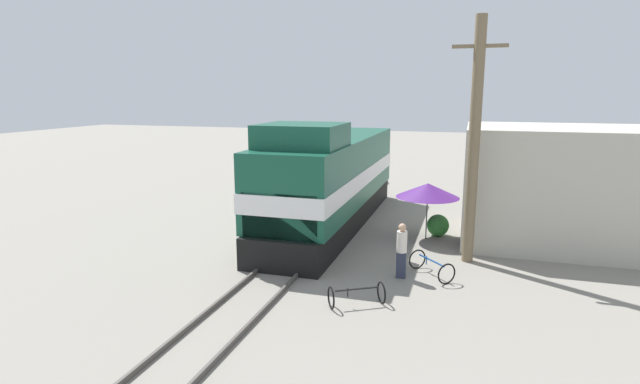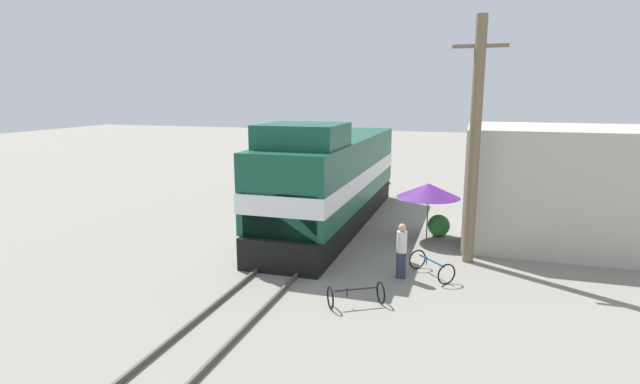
{
  "view_description": "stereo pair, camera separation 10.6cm",
  "coord_description": "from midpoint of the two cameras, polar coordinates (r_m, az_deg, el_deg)",
  "views": [
    {
      "loc": [
        5.94,
        -17.84,
        5.97
      ],
      "look_at": [
        1.2,
        -2.28,
        2.7
      ],
      "focal_mm": 28.0,
      "sensor_mm": 36.0,
      "label": 1
    },
    {
      "loc": [
        6.04,
        -17.81,
        5.97
      ],
      "look_at": [
        1.2,
        -2.28,
        2.7
      ],
      "focal_mm": 28.0,
      "sensor_mm": 36.0,
      "label": 2
    }
  ],
  "objects": [
    {
      "name": "billboard_sign",
      "position": [
        19.36,
        20.53,
        0.79
      ],
      "size": [
        2.59,
        0.12,
        3.51
      ],
      "color": "#595959",
      "rests_on": "ground_plane"
    },
    {
      "name": "bicycle_spare",
      "position": [
        14.44,
        3.97,
        -11.65
      ],
      "size": [
        1.66,
        1.35,
        0.64
      ],
      "rotation": [
        0.0,
        0.0,
        -1.03
      ],
      "color": "black",
      "rests_on": "ground_plane"
    },
    {
      "name": "ground_plane",
      "position": [
        19.72,
        -1.57,
        -6.25
      ],
      "size": [
        120.0,
        120.0,
        0.0
      ],
      "primitive_type": "plane",
      "color": "gray"
    },
    {
      "name": "locomotive",
      "position": [
        22.14,
        0.98,
        1.38
      ],
      "size": [
        3.17,
        13.57,
        4.84
      ],
      "color": "black",
      "rests_on": "ground_plane"
    },
    {
      "name": "rail_near",
      "position": [
        19.93,
        -3.54,
        -5.85
      ],
      "size": [
        0.08,
        29.74,
        0.15
      ],
      "primitive_type": "cube",
      "color": "#4C4742",
      "rests_on": "ground_plane"
    },
    {
      "name": "rail_far",
      "position": [
        19.5,
        0.44,
        -6.23
      ],
      "size": [
        0.08,
        29.74,
        0.15
      ],
      "primitive_type": "cube",
      "color": "#4C4742",
      "rests_on": "ground_plane"
    },
    {
      "name": "utility_pole",
      "position": [
        17.97,
        17.04,
        5.55
      ],
      "size": [
        1.8,
        0.39,
        8.48
      ],
      "color": "#726047",
      "rests_on": "ground_plane"
    },
    {
      "name": "bicycle",
      "position": [
        16.96,
        12.43,
        -8.25
      ],
      "size": [
        1.58,
        1.66,
        0.69
      ],
      "rotation": [
        0.0,
        0.0,
        -2.41
      ],
      "color": "black",
      "rests_on": "ground_plane"
    },
    {
      "name": "vendor_umbrella",
      "position": [
        20.73,
        12.07,
        0.19
      ],
      "size": [
        2.57,
        2.57,
        2.33
      ],
      "color": "#4C4C4C",
      "rests_on": "ground_plane"
    },
    {
      "name": "person_bystander",
      "position": [
        16.43,
        9.13,
        -6.37
      ],
      "size": [
        0.34,
        0.34,
        1.83
      ],
      "color": "#2D3347",
      "rests_on": "ground_plane"
    },
    {
      "name": "building_block_distant",
      "position": [
        22.03,
        25.91,
        0.67
      ],
      "size": [
        7.56,
        5.63,
        4.63
      ],
      "primitive_type": "cube",
      "color": "#B7B2A3",
      "rests_on": "ground_plane"
    },
    {
      "name": "shrub_cluster",
      "position": [
        21.59,
        13.19,
        -3.72
      ],
      "size": [
        0.92,
        0.92,
        0.92
      ],
      "primitive_type": "sphere",
      "color": "#388C38",
      "rests_on": "ground_plane"
    }
  ]
}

